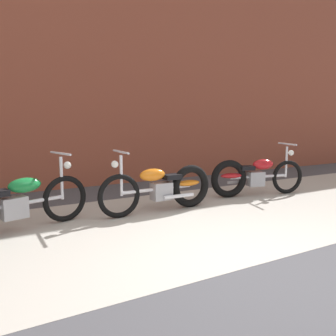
# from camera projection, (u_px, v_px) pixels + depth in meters

# --- Properties ---
(ground_plane) EXTENTS (80.00, 80.00, 0.00)m
(ground_plane) POSITION_uv_depth(u_px,v_px,m) (251.00, 267.00, 3.43)
(ground_plane) COLOR #47474C
(sidewalk_slab) EXTENTS (36.00, 3.50, 0.01)m
(sidewalk_slab) POSITION_uv_depth(u_px,v_px,m) (167.00, 222.00, 4.95)
(sidewalk_slab) COLOR #B2ADA3
(sidewalk_slab) RESTS_ON ground
(brick_building_wall) EXTENTS (36.00, 0.50, 6.37)m
(brick_building_wall) POSITION_uv_depth(u_px,v_px,m) (92.00, 42.00, 7.49)
(brick_building_wall) COLOR brown
(brick_building_wall) RESTS_ON ground
(motorcycle_green) EXTENTS (1.96, 0.78, 1.03)m
(motorcycle_green) POSITION_uv_depth(u_px,v_px,m) (7.00, 204.00, 4.38)
(motorcycle_green) COLOR black
(motorcycle_green) RESTS_ON ground
(motorcycle_orange) EXTENTS (2.01, 0.58, 1.03)m
(motorcycle_orange) POSITION_uv_depth(u_px,v_px,m) (166.00, 187.00, 5.51)
(motorcycle_orange) COLOR black
(motorcycle_orange) RESTS_ON ground
(motorcycle_red) EXTENTS (1.98, 0.73, 1.03)m
(motorcycle_red) POSITION_uv_depth(u_px,v_px,m) (252.00, 176.00, 6.61)
(motorcycle_red) COLOR black
(motorcycle_red) RESTS_ON ground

